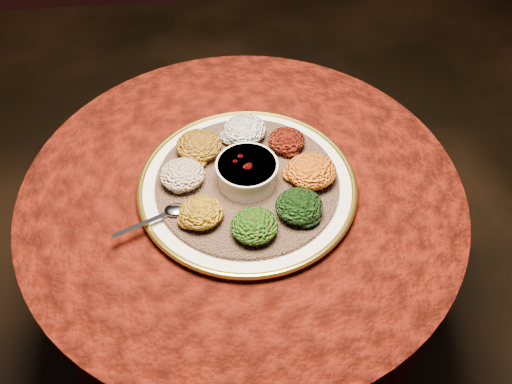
{
  "coord_description": "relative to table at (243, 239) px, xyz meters",
  "views": [
    {
      "loc": [
        -0.05,
        -0.8,
        1.67
      ],
      "look_at": [
        0.03,
        -0.03,
        0.76
      ],
      "focal_mm": 40.0,
      "sensor_mm": 36.0,
      "label": 1
    }
  ],
  "objects": [
    {
      "name": "portion_gomen",
      "position": [
        0.11,
        -0.1,
        0.23
      ],
      "size": [
        0.1,
        0.09,
        0.05
      ],
      "primitive_type": "ellipsoid",
      "color": "black",
      "rests_on": "injera"
    },
    {
      "name": "stew_bowl",
      "position": [
        0.01,
        -0.0,
        0.24
      ],
      "size": [
        0.13,
        0.13,
        0.05
      ],
      "color": "silver",
      "rests_on": "injera"
    },
    {
      "name": "portion_kik",
      "position": [
        -0.09,
        -0.09,
        0.23
      ],
      "size": [
        0.09,
        0.09,
        0.04
      ],
      "primitive_type": "ellipsoid",
      "color": "#B87F10",
      "rests_on": "injera"
    },
    {
      "name": "portion_ayib",
      "position": [
        0.02,
        0.13,
        0.23
      ],
      "size": [
        0.1,
        0.09,
        0.05
      ],
      "primitive_type": "ellipsoid",
      "color": "white",
      "rests_on": "injera"
    },
    {
      "name": "portion_shiro",
      "position": [
        -0.09,
        0.09,
        0.23
      ],
      "size": [
        0.1,
        0.1,
        0.05
      ],
      "primitive_type": "ellipsoid",
      "color": "#8B6010",
      "rests_on": "injera"
    },
    {
      "name": "platter",
      "position": [
        0.01,
        -0.0,
        0.19
      ],
      "size": [
        0.59,
        0.59,
        0.02
      ],
      "rotation": [
        0.0,
        0.0,
        -0.39
      ],
      "color": "white",
      "rests_on": "table"
    },
    {
      "name": "portion_mixveg",
      "position": [
        0.01,
        -0.14,
        0.23
      ],
      "size": [
        0.09,
        0.09,
        0.05
      ],
      "primitive_type": "ellipsoid",
      "color": "#A0280A",
      "rests_on": "injera"
    },
    {
      "name": "portion_kitfo",
      "position": [
        0.11,
        0.09,
        0.23
      ],
      "size": [
        0.08,
        0.08,
        0.04
      ],
      "primitive_type": "ellipsoid",
      "color": "black",
      "rests_on": "injera"
    },
    {
      "name": "injera",
      "position": [
        0.01,
        -0.0,
        0.2
      ],
      "size": [
        0.42,
        0.42,
        0.01
      ],
      "primitive_type": "cylinder",
      "rotation": [
        0.0,
        0.0,
        0.07
      ],
      "color": "brown",
      "rests_on": "platter"
    },
    {
      "name": "portion_tikil",
      "position": [
        0.15,
        -0.01,
        0.23
      ],
      "size": [
        0.11,
        0.1,
        0.05
      ],
      "primitive_type": "ellipsoid",
      "color": "#AA5B0E",
      "rests_on": "injera"
    },
    {
      "name": "spoon",
      "position": [
        -0.15,
        -0.07,
        0.21
      ],
      "size": [
        0.15,
        0.08,
        0.01
      ],
      "rotation": [
        0.0,
        0.0,
        -2.72
      ],
      "color": "silver",
      "rests_on": "injera"
    },
    {
      "name": "portion_timatim",
      "position": [
        -0.12,
        0.01,
        0.23
      ],
      "size": [
        0.09,
        0.09,
        0.05
      ],
      "primitive_type": "ellipsoid",
      "color": "maroon",
      "rests_on": "injera"
    },
    {
      "name": "table",
      "position": [
        0.0,
        0.0,
        0.0
      ],
      "size": [
        0.96,
        0.96,
        0.73
      ],
      "color": "black",
      "rests_on": "ground"
    }
  ]
}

